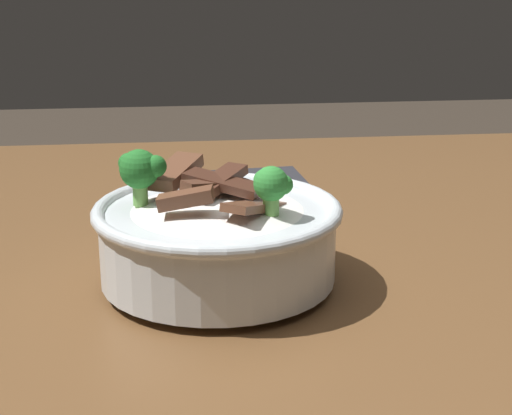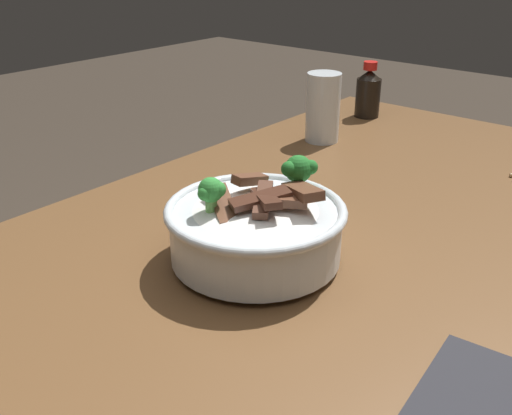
{
  "view_description": "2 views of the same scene",
  "coord_description": "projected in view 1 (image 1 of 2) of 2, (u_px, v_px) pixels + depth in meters",
  "views": [
    {
      "loc": [
        0.01,
        -0.81,
        1.09
      ],
      "look_at": [
        0.09,
        -0.11,
        0.87
      ],
      "focal_mm": 57.37,
      "sensor_mm": 36.0,
      "label": 1
    },
    {
      "loc": [
        0.54,
        0.3,
        1.17
      ],
      "look_at": [
        0.04,
        -0.13,
        0.86
      ],
      "focal_mm": 40.66,
      "sensor_mm": 36.0,
      "label": 2
    }
  ],
  "objects": [
    {
      "name": "rice_bowl",
      "position": [
        217.0,
        233.0,
        0.74
      ],
      "size": [
        0.22,
        0.22,
        0.13
      ],
      "color": "silver",
      "rests_on": "dining_table"
    },
    {
      "name": "dining_table",
      "position": [
        164.0,
        343.0,
        0.89
      ],
      "size": [
        1.49,
        0.94,
        0.79
      ],
      "color": "brown",
      "rests_on": "ground"
    },
    {
      "name": "folded_napkin",
      "position": [
        249.0,
        183.0,
        1.06
      ],
      "size": [
        0.15,
        0.13,
        0.01
      ],
      "primitive_type": "cube",
      "rotation": [
        0.0,
        0.0,
        0.09
      ],
      "color": "#28282D",
      "rests_on": "dining_table"
    }
  ]
}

